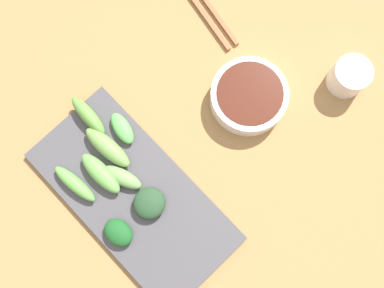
{
  "coord_description": "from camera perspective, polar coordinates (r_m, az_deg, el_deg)",
  "views": [
    {
      "loc": [
        0.09,
        0.08,
        0.8
      ],
      "look_at": [
        -0.01,
        -0.02,
        0.05
      ],
      "focal_mm": 41.44,
      "sensor_mm": 36.0,
      "label": 1
    }
  ],
  "objects": [
    {
      "name": "tea_cup",
      "position": [
        0.84,
        19.54,
        8.17
      ],
      "size": [
        0.07,
        0.07,
        0.06
      ],
      "primitive_type": "cylinder",
      "color": "white",
      "rests_on": "tabletop"
    },
    {
      "name": "broccoli_leafy_4",
      "position": [
        0.76,
        -5.74,
        -7.36
      ],
      "size": [
        0.06,
        0.06,
        0.03
      ],
      "primitive_type": "ellipsoid",
      "rotation": [
        0.0,
        0.0,
        -0.02
      ],
      "color": "#28492B",
      "rests_on": "serving_plate"
    },
    {
      "name": "broccoli_stalk_1",
      "position": [
        0.8,
        -13.2,
        3.55
      ],
      "size": [
        0.03,
        0.09,
        0.03
      ],
      "primitive_type": "ellipsoid",
      "rotation": [
        0.0,
        0.0,
        -0.04
      ],
      "color": "#619E41",
      "rests_on": "serving_plate"
    },
    {
      "name": "tabletop",
      "position": [
        0.8,
        0.63,
        -2.23
      ],
      "size": [
        2.1,
        2.1,
        0.02
      ],
      "primitive_type": "cube",
      "color": "#9E7B48",
      "rests_on": "ground"
    },
    {
      "name": "broccoli_leafy_3",
      "position": [
        0.76,
        -9.46,
        -11.16
      ],
      "size": [
        0.05,
        0.06,
        0.03
      ],
      "primitive_type": "ellipsoid",
      "rotation": [
        0.0,
        0.0,
        0.11
      ],
      "color": "#1C5B25",
      "rests_on": "serving_plate"
    },
    {
      "name": "broccoli_stalk_5",
      "position": [
        0.77,
        -8.94,
        -4.27
      ],
      "size": [
        0.05,
        0.08,
        0.02
      ],
      "primitive_type": "ellipsoid",
      "rotation": [
        0.0,
        0.0,
        0.34
      ],
      "color": "#6FA057",
      "rests_on": "serving_plate"
    },
    {
      "name": "serving_plate",
      "position": [
        0.78,
        -7.48,
        -6.66
      ],
      "size": [
        0.18,
        0.37,
        0.01
      ],
      "primitive_type": "cube",
      "color": "#4A494E",
      "rests_on": "tabletop"
    },
    {
      "name": "broccoli_stalk_6",
      "position": [
        0.78,
        -14.85,
        -4.98
      ],
      "size": [
        0.03,
        0.09,
        0.02
      ],
      "primitive_type": "ellipsoid",
      "rotation": [
        0.0,
        0.0,
        0.12
      ],
      "color": "#63B14A",
      "rests_on": "serving_plate"
    },
    {
      "name": "broccoli_stalk_2",
      "position": [
        0.78,
        -8.97,
        2.0
      ],
      "size": [
        0.04,
        0.07,
        0.02
      ],
      "primitive_type": "ellipsoid",
      "rotation": [
        0.0,
        0.0,
        -0.21
      ],
      "color": "#5CB455",
      "rests_on": "serving_plate"
    },
    {
      "name": "broccoli_stalk_7",
      "position": [
        0.78,
        -10.8,
        -0.44
      ],
      "size": [
        0.04,
        0.1,
        0.03
      ],
      "primitive_type": "ellipsoid",
      "rotation": [
        0.0,
        0.0,
        0.1
      ],
      "color": "#6FA04E",
      "rests_on": "serving_plate"
    },
    {
      "name": "sauce_bowl",
      "position": [
        0.8,
        7.32,
        6.1
      ],
      "size": [
        0.14,
        0.14,
        0.04
      ],
      "color": "white",
      "rests_on": "tabletop"
    },
    {
      "name": "chopsticks",
      "position": [
        0.88,
        0.91,
        18.08
      ],
      "size": [
        0.07,
        0.23,
        0.01
      ],
      "rotation": [
        0.0,
        0.0,
        -0.18
      ],
      "color": "#935D38",
      "rests_on": "tabletop"
    },
    {
      "name": "broccoli_stalk_0",
      "position": [
        0.77,
        -11.66,
        -3.73
      ],
      "size": [
        0.03,
        0.09,
        0.03
      ],
      "primitive_type": "ellipsoid",
      "rotation": [
        0.0,
        0.0,
        0.01
      ],
      "color": "#67AA4D",
      "rests_on": "serving_plate"
    }
  ]
}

